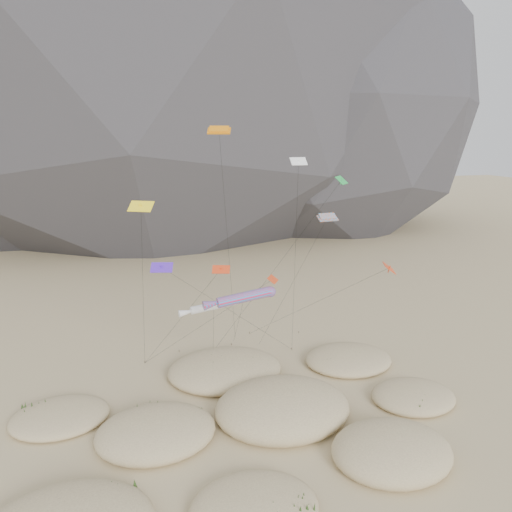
{
  "coord_description": "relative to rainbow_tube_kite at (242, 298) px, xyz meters",
  "views": [
    {
      "loc": [
        -15.34,
        -39.88,
        29.36
      ],
      "look_at": [
        1.26,
        12.0,
        15.81
      ],
      "focal_mm": 35.0,
      "sensor_mm": 36.0,
      "label": 1
    }
  ],
  "objects": [
    {
      "name": "orange_parafoil",
      "position": [
        -0.73,
        5.83,
        16.76
      ],
      "size": [
        6.28,
        13.34,
        30.06
      ],
      "color": "orange",
      "rests_on": "ground"
    },
    {
      "name": "dune_grass",
      "position": [
        0.13,
        -3.81,
        -11.54
      ],
      "size": [
        42.39,
        27.65,
        1.56
      ],
      "color": "black",
      "rests_on": "ground"
    },
    {
      "name": "white_tube_kite",
      "position": [
        -2.46,
        3.94,
        -2.06
      ],
      "size": [
        7.27,
        9.53,
        11.04
      ],
      "color": "silver",
      "rests_on": "ground"
    },
    {
      "name": "rainbow_tube_kite",
      "position": [
        0.0,
        0.0,
        0.0
      ],
      "size": [
        8.12,
        17.49,
        13.29
      ],
      "color": "red",
      "rests_on": "ground"
    },
    {
      "name": "kite_stakes",
      "position": [
        2.48,
        14.68,
        -12.23
      ],
      "size": [
        23.14,
        7.22,
        0.3
      ],
      "color": "#3F2D1E",
      "rests_on": "ground"
    },
    {
      "name": "delta_kites",
      "position": [
        3.46,
        3.8,
        5.78
      ],
      "size": [
        28.78,
        21.54,
        26.32
      ],
      "color": "red",
      "rests_on": "ground"
    },
    {
      "name": "ground",
      "position": [
        1.51,
        -8.22,
        -12.38
      ],
      "size": [
        500.0,
        500.0,
        0.0
      ],
      "primitive_type": "plane",
      "color": "#CCB789",
      "rests_on": "ground"
    },
    {
      "name": "multi_parafoil",
      "position": [
        10.83,
        2.67,
        7.39
      ],
      "size": [
        5.45,
        12.62,
        20.47
      ],
      "color": "#FA5A1A",
      "rests_on": "ground"
    },
    {
      "name": "dunes",
      "position": [
        -0.87,
        -4.64,
        -11.65
      ],
      "size": [
        47.94,
        33.84,
        4.33
      ],
      "color": "#CCB789",
      "rests_on": "ground"
    }
  ]
}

